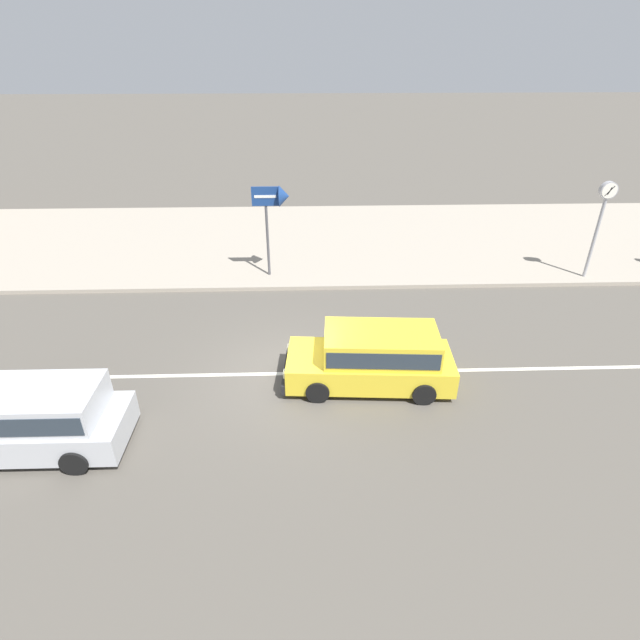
{
  "coord_description": "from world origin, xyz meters",
  "views": [
    {
      "loc": [
        0.37,
        -11.26,
        8.07
      ],
      "look_at": [
        0.79,
        1.56,
        0.8
      ],
      "focal_mm": 28.0,
      "sensor_mm": 36.0,
      "label": 1
    }
  ],
  "objects": [
    {
      "name": "ground_plane",
      "position": [
        0.0,
        0.0,
        0.0
      ],
      "size": [
        160.0,
        160.0,
        0.0
      ],
      "primitive_type": "plane",
      "color": "#544F47"
    },
    {
      "name": "minivan_yellow_1",
      "position": [
        2.14,
        -0.47,
        0.84
      ],
      "size": [
        4.52,
        2.09,
        1.56
      ],
      "color": "yellow",
      "rests_on": "ground"
    },
    {
      "name": "street_clock",
      "position": [
        11.0,
        5.77,
        2.79
      ],
      "size": [
        0.61,
        0.22,
        3.59
      ],
      "color": "#9E9EA3",
      "rests_on": "kerb_strip"
    },
    {
      "name": "lane_centre_stripe",
      "position": [
        0.0,
        0.0,
        0.0
      ],
      "size": [
        50.4,
        0.14,
        0.01
      ],
      "primitive_type": "cube",
      "color": "silver",
      "rests_on": "ground"
    },
    {
      "name": "arrow_signboard",
      "position": [
        -0.5,
        6.29,
        3.02
      ],
      "size": [
        1.33,
        0.75,
        3.41
      ],
      "color": "#4C4C51",
      "rests_on": "kerb_strip"
    },
    {
      "name": "minivan_silver_2",
      "position": [
        -5.85,
        -2.62,
        0.84
      ],
      "size": [
        4.73,
        1.86,
        1.56
      ],
      "color": "#B7BABF",
      "rests_on": "ground"
    },
    {
      "name": "kerb_strip",
      "position": [
        0.0,
        10.2,
        0.07
      ],
      "size": [
        68.0,
        10.0,
        0.15
      ],
      "primitive_type": "cube",
      "color": "#9E9384",
      "rests_on": "ground"
    }
  ]
}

